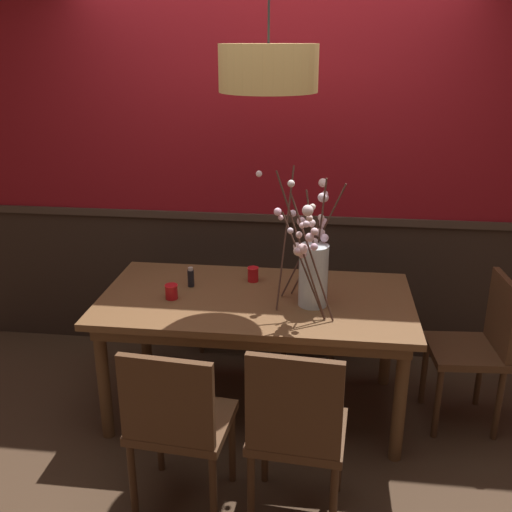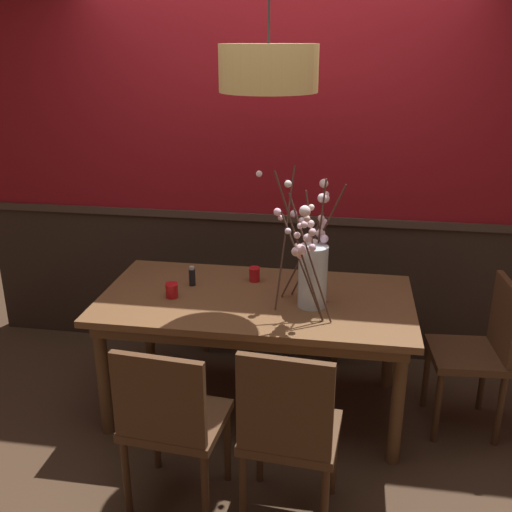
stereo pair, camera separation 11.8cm
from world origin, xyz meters
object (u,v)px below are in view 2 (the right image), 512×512
at_px(chair_far_side_right, 318,279).
at_px(chair_head_east_end, 480,347).
at_px(chair_near_side_left, 170,419).
at_px(pendant_lamp, 269,68).
at_px(condiment_bottle, 192,276).
at_px(dining_table, 256,310).
at_px(candle_holder_nearer_center, 172,290).
at_px(candle_holder_nearer_edge, 255,274).
at_px(chair_far_side_left, 236,275).
at_px(chair_near_side_right, 288,429).
at_px(vase_with_blossoms, 311,268).

distance_m(chair_far_side_right, chair_head_east_end, 1.28).
height_order(chair_near_side_left, pendant_lamp, pendant_lamp).
distance_m(condiment_bottle, pendant_lamp, 1.30).
bearing_deg(dining_table, chair_near_side_left, -106.23).
height_order(candle_holder_nearer_center, candle_holder_nearer_edge, candle_holder_nearer_edge).
distance_m(chair_far_side_left, chair_head_east_end, 1.78).
distance_m(candle_holder_nearer_center, condiment_bottle, 0.20).
bearing_deg(chair_near_side_right, condiment_bottle, 124.93).
relative_size(candle_holder_nearer_edge, pendant_lamp, 0.09).
distance_m(chair_near_side_left, chair_far_side_left, 1.74).
xyz_separation_m(chair_far_side_left, chair_near_side_right, (0.58, -1.75, 0.00)).
xyz_separation_m(chair_near_side_left, candle_holder_nearer_center, (-0.22, 0.80, 0.29)).
bearing_deg(pendant_lamp, vase_with_blossoms, -20.54).
height_order(condiment_bottle, pendant_lamp, pendant_lamp).
bearing_deg(chair_near_side_left, chair_far_side_left, 91.14).
height_order(chair_near_side_left, candle_holder_nearer_edge, chair_near_side_left).
bearing_deg(chair_far_side_left, candle_holder_nearer_edge, -68.62).
bearing_deg(dining_table, chair_far_side_left, 108.79).
bearing_deg(chair_head_east_end, chair_near_side_right, -137.06).
relative_size(chair_near_side_right, vase_with_blossoms, 1.19).
bearing_deg(pendant_lamp, chair_near_side_right, -75.99).
bearing_deg(chair_head_east_end, pendant_lamp, 179.69).
bearing_deg(vase_with_blossoms, pendant_lamp, 159.46).
distance_m(dining_table, chair_far_side_right, 0.93).
height_order(chair_far_side_right, candle_holder_nearer_edge, chair_far_side_right).
relative_size(chair_far_side_right, pendant_lamp, 0.94).
relative_size(chair_near_side_left, pendant_lamp, 0.87).
bearing_deg(candle_holder_nearer_center, candle_holder_nearer_edge, 36.25).
height_order(dining_table, candle_holder_nearer_edge, candle_holder_nearer_edge).
relative_size(chair_head_east_end, condiment_bottle, 7.53).
bearing_deg(candle_holder_nearer_edge, dining_table, -78.55).
xyz_separation_m(chair_far_side_left, chair_head_east_end, (1.57, -0.83, -0.00)).
distance_m(chair_far_side_right, chair_near_side_right, 1.76).
height_order(chair_near_side_left, candle_holder_nearer_center, chair_near_side_left).
bearing_deg(chair_far_side_left, condiment_bottle, -98.91).
bearing_deg(vase_with_blossoms, chair_near_side_right, -91.94).
relative_size(chair_far_side_right, condiment_bottle, 7.94).
bearing_deg(candle_holder_nearer_center, chair_head_east_end, 3.54).
bearing_deg(chair_far_side_right, dining_table, -110.11).
bearing_deg(dining_table, chair_head_east_end, 1.11).
height_order(chair_near_side_left, condiment_bottle, chair_near_side_left).
height_order(chair_far_side_left, vase_with_blossoms, vase_with_blossoms).
height_order(chair_near_side_left, vase_with_blossoms, vase_with_blossoms).
relative_size(chair_far_side_right, candle_holder_nearer_edge, 10.62).
distance_m(chair_far_side_right, vase_with_blossoms, 1.03).
height_order(chair_near_side_left, chair_near_side_right, chair_near_side_right).
bearing_deg(pendant_lamp, chair_head_east_end, -0.31).
bearing_deg(chair_far_side_left, dining_table, -71.21).
relative_size(chair_near_side_right, condiment_bottle, 7.71).
xyz_separation_m(vase_with_blossoms, condiment_bottle, (-0.73, 0.17, -0.17)).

